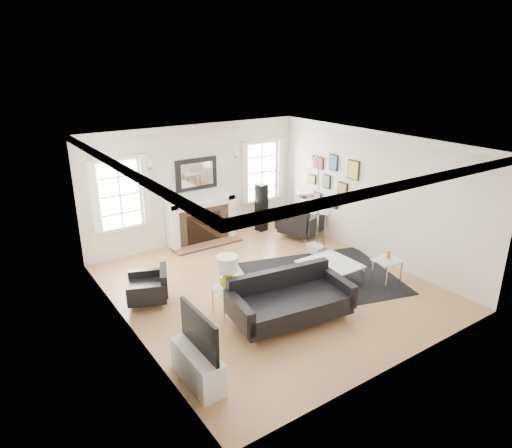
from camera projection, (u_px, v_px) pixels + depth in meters
floor at (270, 286)px, 8.91m from camera, size 6.00×6.00×0.00m
back_wall at (196, 184)px, 10.76m from camera, size 5.50×0.04×2.80m
front_wall at (402, 281)px, 6.10m from camera, size 5.50×0.04×2.80m
left_wall at (125, 253)px, 6.98m from camera, size 0.04×6.00×2.80m
right_wall at (373, 195)px, 9.89m from camera, size 0.04×6.00×2.80m
ceiling at (272, 144)px, 7.95m from camera, size 5.50×6.00×0.02m
crown_molding at (271, 147)px, 7.97m from camera, size 5.50×6.00×0.12m
fireplace at (202, 221)px, 10.90m from camera, size 1.70×0.69×1.11m
mantel_mirror at (197, 174)px, 10.64m from camera, size 1.05×0.07×0.75m
window_left at (120, 195)px, 9.73m from camera, size 1.24×0.15×1.62m
window_right at (262, 172)px, 11.68m from camera, size 1.24×0.15×1.62m
gallery_wall at (331, 177)px, 10.83m from camera, size 0.04×1.73×1.29m
tv_unit at (198, 361)px, 6.19m from camera, size 0.35×1.00×1.09m
area_rug at (322, 278)px, 9.26m from camera, size 3.45×3.12×0.01m
sofa at (289, 300)px, 7.68m from camera, size 2.16×1.21×0.67m
armchair_left at (150, 288)px, 8.24m from camera, size 0.93×0.98×0.53m
armchair_right at (299, 223)px, 11.25m from camera, size 1.15×1.22×0.67m
coffee_table at (330, 265)px, 8.88m from camera, size 0.99×0.99×0.44m
side_table_left at (228, 293)px, 7.81m from camera, size 0.47×0.47×0.51m
nesting_table at (387, 265)px, 8.78m from camera, size 0.52×0.43×0.57m
gourd_lamp at (227, 270)px, 7.66m from camera, size 0.37×0.37×0.59m
orange_vase at (388, 255)px, 8.71m from camera, size 0.10×0.10×0.16m
arc_floor_lamp at (312, 210)px, 9.09m from camera, size 1.76×1.63×2.50m
stick_floor_lamp at (326, 211)px, 9.62m from camera, size 0.27×0.27×1.34m
speaker_tower at (261, 208)px, 11.63m from camera, size 0.28×0.28×1.22m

